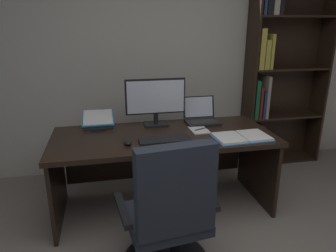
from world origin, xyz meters
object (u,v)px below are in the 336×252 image
desk (162,151)px  notepad (199,130)px  monitor (156,101)px  computer_mouse (128,142)px  pen (201,129)px  keyboard (165,140)px  open_binder (242,137)px  bookshelf (277,70)px  office_chair (169,222)px  reading_stand_with_book (98,119)px  laptop (201,117)px

desk → notepad: size_ratio=8.97×
monitor → computer_mouse: 0.58m
desk → notepad: (0.33, -0.04, 0.19)m
computer_mouse → pen: computer_mouse is taller
keyboard → computer_mouse: computer_mouse is taller
monitor → open_binder: bearing=-38.1°
keyboard → notepad: 0.41m
bookshelf → office_chair: size_ratio=2.31×
notepad → reading_stand_with_book: bearing=160.6°
computer_mouse → pen: (0.67, 0.21, -0.01)m
notepad → laptop: bearing=68.4°
bookshelf → office_chair: bookshelf is taller
monitor → reading_stand_with_book: (-0.53, 0.07, -0.16)m
bookshelf → notepad: (-1.13, -0.73, -0.40)m
office_chair → bookshelf: bearing=37.6°
desk → office_chair: size_ratio=1.92×
monitor → laptop: size_ratio=1.77×
keyboard → pen: size_ratio=3.00×
computer_mouse → open_binder: computer_mouse is taller
computer_mouse → reading_stand_with_book: reading_stand_with_book is taller
bookshelf → laptop: (-1.04, -0.49, -0.36)m
desk → keyboard: 0.32m
open_binder → monitor: bearing=139.4°
bookshelf → keyboard: bookshelf is taller
bookshelf → pen: bookshelf is taller
office_chair → reading_stand_with_book: 1.29m
monitor → notepad: size_ratio=2.64×
monitor → pen: 0.49m
keyboard → office_chair: bearing=-99.0°
computer_mouse → desk: bearing=38.4°
bookshelf → computer_mouse: 2.05m
keyboard → reading_stand_with_book: bearing=135.3°
desk → pen: size_ratio=13.46×
open_binder → computer_mouse: bearing=174.5°
bookshelf → office_chair: bearing=-135.2°
keyboard → open_binder: same height
monitor → notepad: bearing=-34.1°
reading_stand_with_book → desk: bearing=-26.1°
keyboard → open_binder: 0.64m
laptop → open_binder: (0.19, -0.50, -0.04)m
office_chair → laptop: size_ratio=3.13×
reading_stand_with_book → pen: bearing=-19.0°
desk → bookshelf: bookshelf is taller
laptop → notepad: laptop is taller
monitor → keyboard: bearing=-90.0°
office_chair → laptop: office_chair is taller
office_chair → open_binder: bearing=31.4°
notepad → desk: bearing=172.9°
open_binder → keyboard: bearing=173.0°
keyboard → open_binder: size_ratio=0.89×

